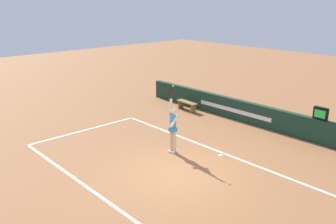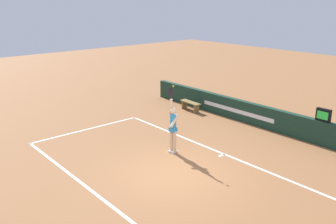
# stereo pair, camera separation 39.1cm
# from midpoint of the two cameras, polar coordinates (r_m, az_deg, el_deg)

# --- Properties ---
(ground_plane) EXTENTS (60.00, 60.00, 0.00)m
(ground_plane) POSITION_cam_midpoint_polar(r_m,az_deg,el_deg) (12.17, 2.06, -9.75)
(ground_plane) COLOR #97623A
(court_lines) EXTENTS (11.68, 5.23, 0.00)m
(court_lines) POSITION_cam_midpoint_polar(r_m,az_deg,el_deg) (12.13, 1.81, -9.85)
(court_lines) COLOR white
(court_lines) RESTS_ON ground
(back_wall) EXTENTS (15.96, 0.28, 0.99)m
(back_wall) POSITION_cam_midpoint_polar(r_m,az_deg,el_deg) (16.43, 17.89, -1.43)
(back_wall) COLOR #183729
(back_wall) RESTS_ON ground
(speed_display) EXTENTS (0.57, 0.16, 0.51)m
(speed_display) POSITION_cam_midpoint_polar(r_m,az_deg,el_deg) (15.39, 23.98, -0.44)
(speed_display) COLOR black
(speed_display) RESTS_ON back_wall
(tennis_player) EXTENTS (0.47, 0.47, 2.50)m
(tennis_player) POSITION_cam_midpoint_polar(r_m,az_deg,el_deg) (13.42, 1.62, -2.26)
(tennis_player) COLOR beige
(tennis_player) RESTS_ON ground
(tennis_ball) EXTENTS (0.07, 0.07, 0.07)m
(tennis_ball) POSITION_cam_midpoint_polar(r_m,az_deg,el_deg) (12.99, 1.72, 4.09)
(tennis_ball) COLOR #CBD93A
(courtside_bench_near) EXTENTS (1.29, 0.44, 0.47)m
(courtside_bench_near) POSITION_cam_midpoint_polar(r_m,az_deg,el_deg) (18.80, 4.13, 1.25)
(courtside_bench_near) COLOR olive
(courtside_bench_near) RESTS_ON ground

